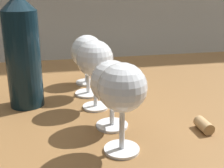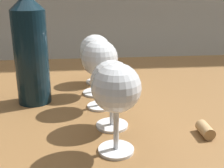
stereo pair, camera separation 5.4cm
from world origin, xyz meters
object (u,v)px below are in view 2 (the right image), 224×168
cork (205,130)px  wine_glass_chardonnay (116,90)px  wine_bottle (31,48)px  wine_glass_cabernet (95,53)px  wine_glass_rose (97,53)px  wine_glass_pinot (112,84)px  wine_glass_merlot (100,60)px

cork → wine_glass_chardonnay: bearing=-167.6°
wine_glass_chardonnay → wine_bottle: size_ratio=0.47×
wine_glass_cabernet → wine_bottle: 0.15m
wine_glass_cabernet → wine_glass_rose: (0.01, 0.09, -0.02)m
wine_glass_chardonnay → wine_glass_pinot: wine_glass_chardonnay is taller
wine_glass_chardonnay → wine_glass_merlot: 0.19m
wine_glass_merlot → wine_glass_rose: wine_glass_merlot is taller
wine_glass_rose → cork: size_ratio=3.04×
wine_glass_chardonnay → cork: bearing=12.4°
wine_glass_rose → wine_bottle: 0.20m
wine_glass_rose → cork: bearing=-61.2°
wine_bottle → wine_glass_chardonnay: bearing=-55.2°
wine_glass_chardonnay → wine_glass_cabernet: size_ratio=1.01×
cork → wine_glass_cabernet: bearing=128.1°
wine_bottle → cork: bearing=-31.0°
wine_glass_rose → wine_glass_cabernet: bearing=-94.7°
wine_glass_rose → cork: wine_glass_rose is taller
wine_bottle → wine_glass_merlot: bearing=-18.1°
wine_glass_rose → wine_bottle: (-0.15, -0.13, 0.05)m
wine_glass_chardonnay → wine_glass_pinot: bearing=88.5°
wine_glass_merlot → wine_bottle: size_ratio=0.47×
wine_glass_merlot → cork: wine_glass_merlot is taller
wine_glass_rose → wine_bottle: bearing=-140.3°
wine_glass_cabernet → wine_glass_pinot: bearing=-83.3°
wine_glass_chardonnay → wine_glass_merlot: (-0.01, 0.19, 0.00)m
wine_glass_pinot → wine_glass_merlot: 0.10m
wine_glass_pinot → wine_glass_cabernet: bearing=96.7°
wine_glass_merlot → wine_glass_cabernet: size_ratio=1.02×
wine_glass_chardonnay → cork: 0.20m
wine_bottle → wine_glass_cabernet: bearing=15.0°
wine_glass_chardonnay → wine_glass_rose: bearing=91.9°
wine_glass_cabernet → wine_glass_rose: size_ratio=1.17×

